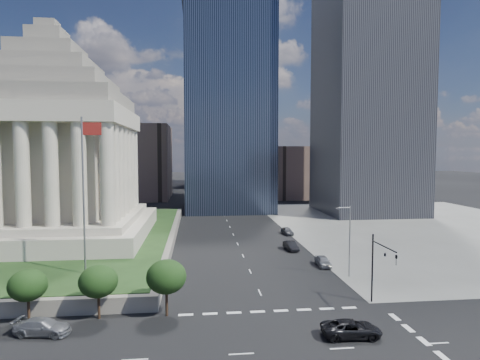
{
  "coord_description": "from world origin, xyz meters",
  "views": [
    {
      "loc": [
        -7.75,
        -28.3,
        17.27
      ],
      "look_at": [
        -2.34,
        21.3,
        13.99
      ],
      "focal_mm": 30.0,
      "sensor_mm": 36.0,
      "label": 1
    }
  ],
  "objects": [
    {
      "name": "pickup_truck",
      "position": [
        6.68,
        7.09,
        0.78
      ],
      "size": [
        2.93,
        5.79,
        1.57
      ],
      "primitive_type": "imported",
      "rotation": [
        0.0,
        0.0,
        1.51
      ],
      "color": "black",
      "rests_on": "ground"
    },
    {
      "name": "skyscraper_tall",
      "position": [
        8.0,
        185.0,
        95.0
      ],
      "size": [
        40.0,
        40.0,
        190.0
      ],
      "primitive_type": "cube",
      "color": "slate",
      "rests_on": "ground"
    },
    {
      "name": "ground",
      "position": [
        0.0,
        100.0,
        0.0
      ],
      "size": [
        500.0,
        500.0,
        0.0
      ],
      "primitive_type": "plane",
      "color": "black",
      "rests_on": "ground"
    },
    {
      "name": "parked_sedan_near",
      "position": [
        11.5,
        30.53,
        0.78
      ],
      "size": [
        2.01,
        4.65,
        1.56
      ],
      "primitive_type": "imported",
      "rotation": [
        0.0,
        0.0,
        -0.04
      ],
      "color": "gray",
      "rests_on": "ground"
    },
    {
      "name": "flagpole",
      "position": [
        -21.83,
        24.0,
        13.11
      ],
      "size": [
        2.52,
        0.24,
        20.0
      ],
      "color": "slate",
      "rests_on": "plaza_lawn"
    },
    {
      "name": "traffic_signal_ne",
      "position": [
        12.5,
        13.7,
        5.25
      ],
      "size": [
        0.3,
        5.74,
        8.0
      ],
      "color": "black",
      "rests_on": "ground"
    },
    {
      "name": "building_filler_nw",
      "position": [
        -30.0,
        130.0,
        14.0
      ],
      "size": [
        24.0,
        30.0,
        28.0
      ],
      "primitive_type": "cube",
      "color": "brown",
      "rests_on": "ground"
    },
    {
      "name": "parked_sedan_mid",
      "position": [
        9.0,
        41.13,
        0.78
      ],
      "size": [
        4.86,
        2.09,
        1.56
      ],
      "primitive_type": "imported",
      "rotation": [
        0.0,
        0.0,
        0.09
      ],
      "color": "black",
      "rests_on": "ground"
    },
    {
      "name": "war_memorial",
      "position": [
        -34.0,
        48.0,
        21.4
      ],
      "size": [
        34.0,
        34.0,
        39.0
      ],
      "primitive_type": null,
      "color": "#ABA58F",
      "rests_on": "plaza_lawn"
    },
    {
      "name": "sidewalk_ne",
      "position": [
        46.0,
        60.0,
        0.01
      ],
      "size": [
        68.0,
        90.0,
        0.03
      ],
      "primitive_type": "cube",
      "color": "slate",
      "rests_on": "ground"
    },
    {
      "name": "parked_sedan_far",
      "position": [
        11.5,
        54.96,
        0.76
      ],
      "size": [
        4.66,
        2.29,
        1.53
      ],
      "primitive_type": "imported",
      "rotation": [
        0.0,
        0.0,
        0.11
      ],
      "color": "#4D4E54",
      "rests_on": "ground"
    },
    {
      "name": "midrise_glass",
      "position": [
        2.0,
        95.0,
        30.0
      ],
      "size": [
        26.0,
        26.0,
        60.0
      ],
      "primitive_type": "cube",
      "color": "black",
      "rests_on": "ground"
    },
    {
      "name": "suv_grey",
      "position": [
        -22.47,
        10.74,
        0.77
      ],
      "size": [
        3.01,
        5.61,
        1.55
      ],
      "primitive_type": "imported",
      "rotation": [
        0.0,
        0.0,
        1.41
      ],
      "color": "slate",
      "rests_on": "ground"
    },
    {
      "name": "highrise_ne",
      "position": [
        42.0,
        85.0,
        50.0
      ],
      "size": [
        26.0,
        28.0,
        100.0
      ],
      "primitive_type": "cube",
      "color": "black",
      "rests_on": "ground"
    },
    {
      "name": "street_lamp_north",
      "position": [
        13.33,
        25.0,
        5.66
      ],
      "size": [
        2.13,
        0.22,
        10.0
      ],
      "color": "slate",
      "rests_on": "ground"
    },
    {
      "name": "building_filler_ne",
      "position": [
        32.0,
        130.0,
        10.0
      ],
      "size": [
        20.0,
        30.0,
        20.0
      ],
      "primitive_type": "cube",
      "color": "brown",
      "rests_on": "ground"
    }
  ]
}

